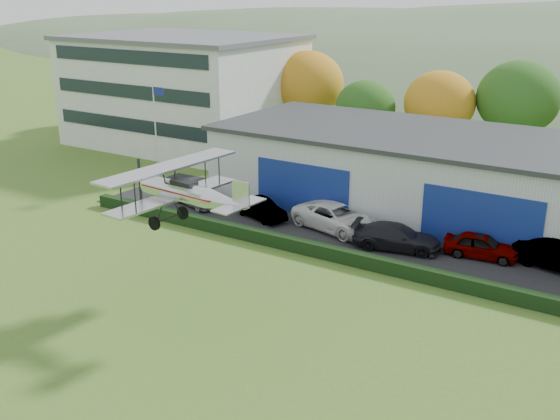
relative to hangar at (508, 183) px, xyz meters
The scene contains 14 objects.
ground 28.55m from the hangar, 100.13° to the right, with size 300.00×300.00×0.00m, color #4A6A21.
apron 7.72m from the hangar, 105.99° to the right, with size 48.00×9.00×0.05m, color black.
hedge 12.16m from the hangar, 99.64° to the right, with size 46.00×0.60×0.80m, color black.
hangar is the anchor object (origin of this frame).
office_block 33.84m from the hangar, 167.99° to the left, with size 20.60×15.60×10.40m.
flagpole 25.68m from the hangar, 166.49° to the right, with size 1.05×0.10×8.00m.
tree_belt 13.63m from the hangar, 108.16° to the left, with size 75.70×13.22×10.12m.
car_0 21.18m from the hangar, 156.93° to the right, with size 1.76×4.37×1.49m, color silver.
car_1 16.26m from the hangar, 149.49° to the right, with size 1.43×4.11×1.35m, color gray.
car_2 11.54m from the hangar, 139.13° to the right, with size 2.75×5.96×1.66m, color silver.
car_3 9.53m from the hangar, 116.16° to the right, with size 2.11×5.18×1.50m, color black.
car_4 7.27m from the hangar, 86.32° to the right, with size 1.68×4.17×1.42m, color gray.
car_5 8.17m from the hangar, 54.67° to the right, with size 1.70×4.87×1.61m, color gray.
biplane 22.93m from the hangar, 115.33° to the right, with size 6.89×7.92×2.96m.
Camera 1 is at (14.15, -14.34, 14.73)m, focal length 41.86 mm.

